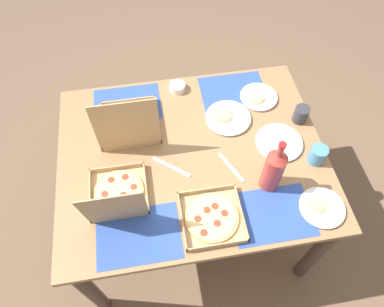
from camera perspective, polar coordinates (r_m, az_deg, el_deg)
name	(u,v)px	position (r m, az deg, el deg)	size (l,w,h in m)	color
ground_plane	(192,216)	(2.42, 0.00, -10.15)	(6.00, 6.00, 0.00)	brown
dining_table	(192,166)	(1.84, 0.00, -1.99)	(1.31, 1.05, 0.78)	#3F3328
placemat_near_left	(233,91)	(2.02, 6.63, 10.04)	(0.36, 0.26, 0.00)	#2D4C9E
placemat_near_right	(127,104)	(1.97, -10.44, 7.89)	(0.36, 0.26, 0.00)	#2D4C9E
placemat_far_left	(272,214)	(1.62, 12.75, -9.56)	(0.36, 0.26, 0.00)	#2D4C9E
placemat_far_right	(139,235)	(1.56, -8.65, -12.94)	(0.36, 0.26, 0.00)	#2D4C9E
pizza_box_corner_left	(118,195)	(1.61, -11.91, -6.60)	(0.26, 0.30, 0.29)	tan
pizza_box_corner_right	(212,217)	(1.57, 3.22, -10.28)	(0.27, 0.27, 0.04)	tan
pizza_box_center	(129,124)	(1.81, -10.10, 4.76)	(0.30, 0.30, 0.34)	tan
plate_far_right	(228,118)	(1.87, 5.77, 5.76)	(0.24, 0.24, 0.03)	white
plate_near_right	(321,207)	(1.69, 20.19, -8.19)	(0.20, 0.20, 0.03)	white
plate_near_left	(279,143)	(1.82, 13.89, 1.70)	(0.24, 0.24, 0.02)	white
plate_middle	(258,97)	(1.99, 10.68, 8.92)	(0.20, 0.20, 0.03)	white
soda_bottle	(274,169)	(1.58, 13.06, -2.49)	(0.09, 0.09, 0.32)	#B2382D
cup_dark	(301,114)	(1.92, 17.21, 6.07)	(0.07, 0.07, 0.09)	#333338
cup_clear_right	(318,155)	(1.78, 19.66, -0.20)	(0.08, 0.08, 0.09)	teal
condiment_bowl	(177,87)	(2.00, -2.38, 10.69)	(0.09, 0.09, 0.04)	white
knife_by_near_left	(171,167)	(1.70, -3.34, -2.19)	(0.21, 0.02, 0.01)	#B7B7BC
fork_by_far_right	(231,167)	(1.70, 6.37, -2.25)	(0.19, 0.02, 0.01)	#B7B7BC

